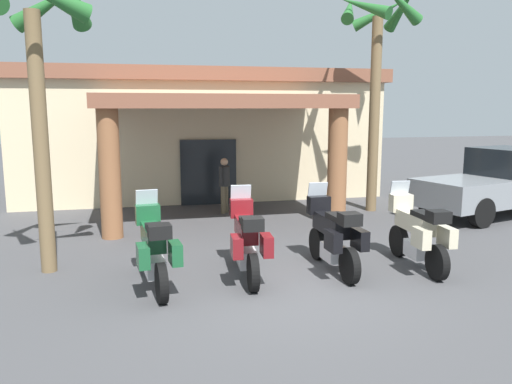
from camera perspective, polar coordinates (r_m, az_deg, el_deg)
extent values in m
plane|color=#424244|center=(9.06, 3.61, -10.69)|extent=(80.00, 80.00, 0.00)
cube|color=beige|center=(19.09, -6.47, 5.93)|extent=(12.34, 5.52, 3.95)
cube|color=#1E2328|center=(16.56, -5.32, 2.22)|extent=(1.80, 0.15, 2.10)
cube|color=brown|center=(14.40, -4.29, 9.99)|extent=(6.68, 4.42, 0.35)
cylinder|color=brown|center=(12.62, -15.98, 1.91)|extent=(0.51, 0.51, 3.09)
cylinder|color=brown|center=(13.61, 9.03, 2.68)|extent=(0.51, 0.51, 3.09)
cube|color=brown|center=(19.09, -6.60, 12.53)|extent=(12.75, 5.93, 0.44)
cylinder|color=black|center=(9.93, -11.82, -7.06)|extent=(0.19, 0.67, 0.66)
cylinder|color=black|center=(8.47, -10.48, -9.93)|extent=(0.19, 0.67, 0.66)
cube|color=silver|center=(9.16, -11.19, -8.19)|extent=(0.36, 0.58, 0.32)
cube|color=#19512D|center=(9.16, -11.43, -4.87)|extent=(0.38, 1.17, 0.34)
cube|color=black|center=(8.78, -11.17, -4.02)|extent=(0.32, 0.62, 0.10)
cube|color=#19512D|center=(9.71, -11.97, -2.45)|extent=(0.46, 0.27, 0.36)
cube|color=#B2BCC6|center=(9.74, -12.09, -0.74)|extent=(0.41, 0.15, 0.36)
cube|color=#19512D|center=(8.45, -12.48, -6.98)|extent=(0.21, 0.45, 0.36)
cube|color=#19512D|center=(8.52, -8.98, -6.74)|extent=(0.21, 0.45, 0.36)
cube|color=black|center=(8.28, -10.71, -4.32)|extent=(0.38, 0.34, 0.22)
cylinder|color=black|center=(10.29, -1.64, -6.28)|extent=(0.21, 0.67, 0.66)
cylinder|color=black|center=(8.82, -0.33, -8.97)|extent=(0.21, 0.67, 0.66)
cube|color=silver|center=(9.52, -1.01, -7.33)|extent=(0.38, 0.59, 0.32)
cube|color=maroon|center=(9.53, -1.15, -4.14)|extent=(0.42, 1.17, 0.34)
cube|color=black|center=(9.14, -0.85, -3.30)|extent=(0.34, 0.63, 0.10)
cube|color=maroon|center=(10.08, -1.64, -1.82)|extent=(0.46, 0.28, 0.36)
cube|color=#B2BCC6|center=(10.11, -1.71, -0.17)|extent=(0.41, 0.16, 0.36)
cube|color=maroon|center=(8.81, -2.16, -6.09)|extent=(0.22, 0.46, 0.36)
cube|color=maroon|center=(8.88, 1.19, -5.95)|extent=(0.22, 0.46, 0.36)
cube|color=black|center=(8.64, -0.38, -3.57)|extent=(0.39, 0.36, 0.22)
cylinder|color=black|center=(10.70, 6.88, -5.73)|extent=(0.14, 0.66, 0.66)
cylinder|color=black|center=(9.33, 10.39, -8.09)|extent=(0.14, 0.66, 0.66)
cube|color=silver|center=(9.97, 8.57, -6.65)|extent=(0.32, 0.56, 0.32)
cube|color=black|center=(9.98, 8.30, -3.61)|extent=(0.31, 1.15, 0.34)
cube|color=black|center=(9.62, 9.14, -2.78)|extent=(0.28, 0.60, 0.10)
cube|color=black|center=(10.50, 7.00, -1.43)|extent=(0.44, 0.24, 0.36)
cube|color=#B2BCC6|center=(10.52, 6.87, 0.14)|extent=(0.40, 0.12, 0.36)
cube|color=black|center=(9.24, 8.60, -5.44)|extent=(0.18, 0.44, 0.36)
cube|color=black|center=(9.45, 11.51, -5.19)|extent=(0.18, 0.44, 0.36)
cube|color=black|center=(9.16, 10.41, -2.98)|extent=(0.36, 0.32, 0.22)
cylinder|color=black|center=(11.25, 15.61, -5.26)|extent=(0.19, 0.67, 0.66)
cylinder|color=black|center=(9.94, 19.54, -7.41)|extent=(0.19, 0.67, 0.66)
cube|color=silver|center=(10.55, 17.53, -6.10)|extent=(0.36, 0.58, 0.32)
cube|color=beige|center=(10.56, 17.28, -3.22)|extent=(0.39, 1.17, 0.34)
cube|color=black|center=(10.22, 18.25, -2.43)|extent=(0.33, 0.62, 0.10)
cube|color=beige|center=(11.06, 15.84, -1.17)|extent=(0.46, 0.27, 0.36)
cube|color=#B2BCC6|center=(11.08, 15.73, 0.33)|extent=(0.41, 0.15, 0.36)
cube|color=beige|center=(9.82, 17.93, -4.91)|extent=(0.21, 0.45, 0.36)
cube|color=beige|center=(10.08, 20.54, -4.69)|extent=(0.21, 0.45, 0.36)
cube|color=black|center=(9.78, 19.67, -2.60)|extent=(0.38, 0.35, 0.22)
cylinder|color=brown|center=(15.33, -3.37, -0.77)|extent=(0.14, 0.14, 0.81)
cylinder|color=brown|center=(15.17, -3.67, -0.88)|extent=(0.14, 0.14, 0.81)
cylinder|color=#262626|center=(15.14, -3.55, 1.76)|extent=(0.32, 0.32, 0.58)
cylinder|color=#262626|center=(15.33, -3.17, 1.97)|extent=(0.09, 0.09, 0.55)
cylinder|color=#262626|center=(14.95, -3.93, 1.77)|extent=(0.09, 0.09, 0.55)
sphere|color=tan|center=(15.09, -3.56, 3.37)|extent=(0.22, 0.22, 0.22)
cylinder|color=black|center=(18.29, 26.15, -0.09)|extent=(0.84, 0.43, 0.80)
cylinder|color=black|center=(15.66, 18.93, -1.08)|extent=(0.84, 0.43, 0.80)
cylinder|color=black|center=(14.59, 23.84, -2.12)|extent=(0.84, 0.43, 0.80)
cube|color=gray|center=(16.38, 25.22, 0.30)|extent=(5.50, 3.08, 0.75)
cube|color=black|center=(16.69, 26.42, 3.06)|extent=(2.16, 2.13, 0.80)
cylinder|color=brown|center=(10.28, -22.84, 4.78)|extent=(0.29, 0.29, 4.83)
cone|color=#236028|center=(11.10, -22.20, 18.80)|extent=(1.48, 0.73, 1.05)
cylinder|color=brown|center=(15.74, 13.04, 8.22)|extent=(0.31, 0.31, 5.70)
cone|color=#236028|center=(16.45, 16.02, 19.19)|extent=(0.49, 1.55, 1.29)
cone|color=#236028|center=(16.80, 13.53, 18.76)|extent=(1.61, 1.12, 1.02)
cone|color=#236028|center=(16.02, 10.36, 19.44)|extent=(1.09, 1.59, 1.11)
cone|color=#236028|center=(15.28, 11.92, 19.64)|extent=(1.22, 1.59, 0.91)
cone|color=#236028|center=(15.44, 15.79, 19.66)|extent=(1.64, 0.82, 1.12)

